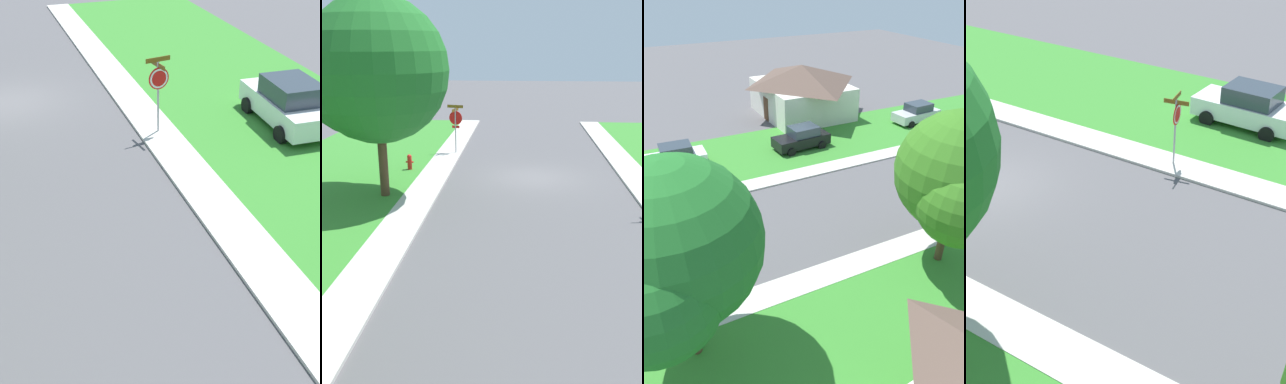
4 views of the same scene
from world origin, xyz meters
TOP-DOWN VIEW (x-y plane):
  - ground_plane at (0.00, 0.00)m, footprint 120.00×120.00m
  - stop_sign_far_corner at (-4.71, 4.67)m, footprint 0.91×0.91m
  - car_white_far_down_street at (-9.35, 5.51)m, footprint 2.16×4.36m

SIDE VIEW (x-z plane):
  - ground_plane at x=0.00m, z-range 0.00..0.00m
  - car_white_far_down_street at x=-9.35m, z-range -0.01..1.75m
  - stop_sign_far_corner at x=-4.71m, z-range 0.50..3.27m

